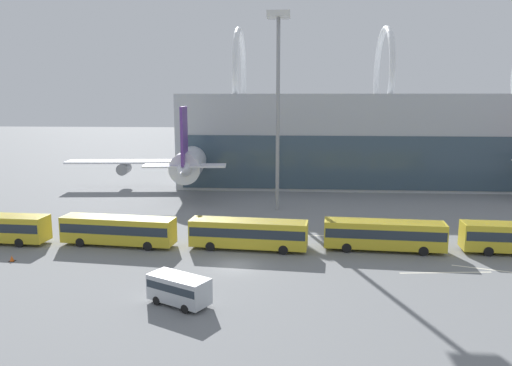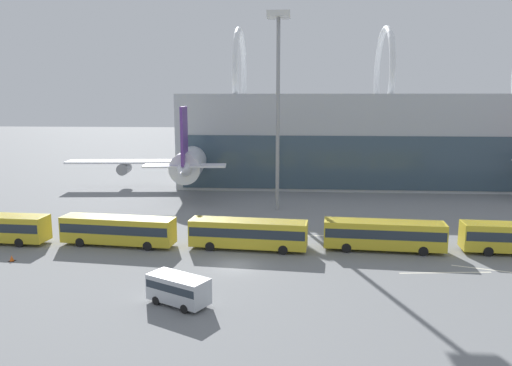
{
  "view_description": "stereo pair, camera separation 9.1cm",
  "coord_description": "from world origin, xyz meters",
  "px_view_note": "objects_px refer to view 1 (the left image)",
  "views": [
    {
      "loc": [
        5.25,
        -45.71,
        16.06
      ],
      "look_at": [
        0.33,
        23.91,
        4.0
      ],
      "focal_mm": 35.0,
      "sensor_mm": 36.0,
      "label": 1
    },
    {
      "loc": [
        5.34,
        -45.7,
        16.06
      ],
      "look_at": [
        0.33,
        23.91,
        4.0
      ],
      "focal_mm": 35.0,
      "sensor_mm": 36.0,
      "label": 2
    }
  ],
  "objects_px": {
    "traffic_cone_1": "(12,258)",
    "shuttle_bus_2": "(248,232)",
    "airliner_at_gate_far": "(504,153)",
    "shuttle_bus_3": "(384,233)",
    "shuttle_bus_1": "(118,229)",
    "service_van_foreground": "(179,288)",
    "airliner_at_gate_near": "(195,157)",
    "floodlight_mast": "(278,65)"
  },
  "relations": [
    {
      "from": "airliner_at_gate_near",
      "to": "traffic_cone_1",
      "type": "xyz_separation_m",
      "value": [
        -10.15,
        -43.4,
        -5.11
      ]
    },
    {
      "from": "airliner_at_gate_far",
      "to": "service_van_foreground",
      "type": "relative_size",
      "value": 8.3
    },
    {
      "from": "shuttle_bus_1",
      "to": "traffic_cone_1",
      "type": "xyz_separation_m",
      "value": [
        -8.76,
        -6.01,
        -1.58
      ]
    },
    {
      "from": "shuttle_bus_2",
      "to": "shuttle_bus_3",
      "type": "xyz_separation_m",
      "value": [
        14.3,
        0.57,
        0.0
      ]
    },
    {
      "from": "shuttle_bus_1",
      "to": "shuttle_bus_2",
      "type": "distance_m",
      "value": 14.31
    },
    {
      "from": "shuttle_bus_1",
      "to": "service_van_foreground",
      "type": "relative_size",
      "value": 2.36
    },
    {
      "from": "airliner_at_gate_near",
      "to": "airliner_at_gate_far",
      "type": "distance_m",
      "value": 57.63
    },
    {
      "from": "airliner_at_gate_far",
      "to": "shuttle_bus_1",
      "type": "distance_m",
      "value": 73.7
    },
    {
      "from": "traffic_cone_1",
      "to": "floodlight_mast",
      "type": "bearing_deg",
      "value": 44.67
    },
    {
      "from": "shuttle_bus_1",
      "to": "floodlight_mast",
      "type": "relative_size",
      "value": 0.46
    },
    {
      "from": "shuttle_bus_2",
      "to": "floodlight_mast",
      "type": "height_order",
      "value": "floodlight_mast"
    },
    {
      "from": "shuttle_bus_1",
      "to": "floodlight_mast",
      "type": "xyz_separation_m",
      "value": [
        16.8,
        19.25,
        18.63
      ]
    },
    {
      "from": "shuttle_bus_2",
      "to": "traffic_cone_1",
      "type": "bearing_deg",
      "value": -161.1
    },
    {
      "from": "airliner_at_gate_far",
      "to": "shuttle_bus_3",
      "type": "relative_size",
      "value": 3.53
    },
    {
      "from": "shuttle_bus_2",
      "to": "shuttle_bus_3",
      "type": "distance_m",
      "value": 14.31
    },
    {
      "from": "traffic_cone_1",
      "to": "shuttle_bus_2",
      "type": "bearing_deg",
      "value": 13.66
    },
    {
      "from": "shuttle_bus_2",
      "to": "airliner_at_gate_far",
      "type": "bearing_deg",
      "value": 50.68
    },
    {
      "from": "floodlight_mast",
      "to": "traffic_cone_1",
      "type": "distance_m",
      "value": 41.23
    },
    {
      "from": "airliner_at_gate_near",
      "to": "floodlight_mast",
      "type": "height_order",
      "value": "floodlight_mast"
    },
    {
      "from": "airliner_at_gate_far",
      "to": "traffic_cone_1",
      "type": "distance_m",
      "value": 84.38
    },
    {
      "from": "airliner_at_gate_near",
      "to": "service_van_foreground",
      "type": "relative_size",
      "value": 8.54
    },
    {
      "from": "airliner_at_gate_near",
      "to": "shuttle_bus_1",
      "type": "distance_m",
      "value": 37.59
    },
    {
      "from": "airliner_at_gate_far",
      "to": "shuttle_bus_2",
      "type": "bearing_deg",
      "value": 127.64
    },
    {
      "from": "airliner_at_gate_far",
      "to": "traffic_cone_1",
      "type": "bearing_deg",
      "value": 119.1
    },
    {
      "from": "shuttle_bus_1",
      "to": "traffic_cone_1",
      "type": "bearing_deg",
      "value": -139.42
    },
    {
      "from": "airliner_at_gate_far",
      "to": "shuttle_bus_2",
      "type": "xyz_separation_m",
      "value": [
        -44.28,
        -44.97,
        -3.77
      ]
    },
    {
      "from": "shuttle_bus_3",
      "to": "service_van_foreground",
      "type": "relative_size",
      "value": 2.35
    },
    {
      "from": "shuttle_bus_2",
      "to": "service_van_foreground",
      "type": "height_order",
      "value": "shuttle_bus_2"
    },
    {
      "from": "airliner_at_gate_far",
      "to": "floodlight_mast",
      "type": "relative_size",
      "value": 1.63
    },
    {
      "from": "shuttle_bus_3",
      "to": "floodlight_mast",
      "type": "xyz_separation_m",
      "value": [
        -11.8,
        19.09,
        18.63
      ]
    },
    {
      "from": "airliner_at_gate_near",
      "to": "airliner_at_gate_far",
      "type": "bearing_deg",
      "value": -88.04
    },
    {
      "from": "shuttle_bus_1",
      "to": "shuttle_bus_2",
      "type": "height_order",
      "value": "same"
    },
    {
      "from": "service_van_foreground",
      "to": "floodlight_mast",
      "type": "height_order",
      "value": "floodlight_mast"
    },
    {
      "from": "floodlight_mast",
      "to": "shuttle_bus_3",
      "type": "bearing_deg",
      "value": -58.27
    },
    {
      "from": "airliner_at_gate_near",
      "to": "airliner_at_gate_far",
      "type": "height_order",
      "value": "airliner_at_gate_near"
    },
    {
      "from": "service_van_foreground",
      "to": "floodlight_mast",
      "type": "xyz_separation_m",
      "value": [
        6.68,
        34.41,
        19.13
      ]
    },
    {
      "from": "airliner_at_gate_far",
      "to": "shuttle_bus_3",
      "type": "distance_m",
      "value": 53.7
    },
    {
      "from": "airliner_at_gate_near",
      "to": "shuttle_bus_2",
      "type": "height_order",
      "value": "airliner_at_gate_near"
    },
    {
      "from": "airliner_at_gate_near",
      "to": "shuttle_bus_1",
      "type": "relative_size",
      "value": 3.62
    },
    {
      "from": "airliner_at_gate_near",
      "to": "floodlight_mast",
      "type": "xyz_separation_m",
      "value": [
        15.41,
        -18.14,
        15.1
      ]
    },
    {
      "from": "shuttle_bus_1",
      "to": "floodlight_mast",
      "type": "height_order",
      "value": "floodlight_mast"
    },
    {
      "from": "shuttle_bus_2",
      "to": "floodlight_mast",
      "type": "bearing_deg",
      "value": 87.99
    }
  ]
}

